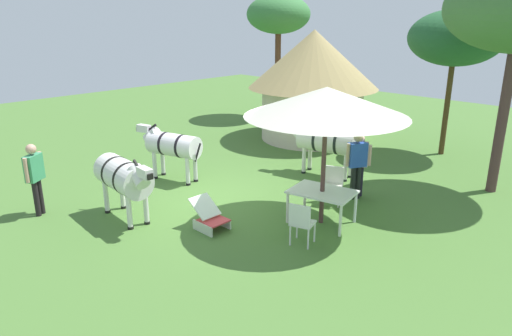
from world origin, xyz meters
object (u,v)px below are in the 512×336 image
at_px(guest_behind_table, 359,160).
at_px(acacia_tree_behind_hut, 278,15).
at_px(patio_chair_near_lawn, 301,221).
at_px(striped_lounge_chair, 210,217).
at_px(shade_umbrella, 326,102).
at_px(zebra_by_umbrella, 172,145).
at_px(patio_chair_near_hut, 333,183).
at_px(thatched_hut, 313,79).
at_px(standing_watcher, 35,173).
at_px(zebra_toward_hut, 124,177).
at_px(zebra_nearest_camera, 326,140).
at_px(patio_dining_table, 322,194).
at_px(acacia_tree_far_lawn, 456,38).
at_px(guest_beside_umbrella, 357,160).

relative_size(guest_behind_table, acacia_tree_behind_hut, 0.30).
xyz_separation_m(patio_chair_near_lawn, striped_lounge_chair, (-1.88, -0.74, -0.26)).
distance_m(shade_umbrella, patio_chair_near_lawn, 2.48).
bearing_deg(zebra_by_umbrella, patio_chair_near_hut, -82.84).
bearing_deg(patio_chair_near_lawn, striped_lounge_chair, -175.83).
xyz_separation_m(thatched_hut, standing_watcher, (-0.16, -9.86, -1.16)).
relative_size(thatched_hut, zebra_by_umbrella, 2.16).
xyz_separation_m(thatched_hut, zebra_toward_hut, (1.49, -8.59, -1.17)).
bearing_deg(striped_lounge_chair, zebra_nearest_camera, -175.73).
height_order(shade_umbrella, striped_lounge_chair, shade_umbrella).
height_order(shade_umbrella, patio_dining_table, shade_umbrella).
distance_m(thatched_hut, acacia_tree_far_lawn, 4.79).
xyz_separation_m(patio_chair_near_hut, striped_lounge_chair, (-1.04, -3.02, -0.26)).
distance_m(guest_beside_umbrella, standing_watcher, 7.47).
xyz_separation_m(zebra_nearest_camera, acacia_tree_far_lawn, (1.48, 4.40, 2.66)).
height_order(guest_behind_table, zebra_toward_hut, guest_behind_table).
distance_m(standing_watcher, acacia_tree_far_lawn, 12.39).
height_order(patio_dining_table, zebra_toward_hut, zebra_toward_hut).
relative_size(patio_chair_near_hut, zebra_by_umbrella, 0.42).
xyz_separation_m(shade_umbrella, standing_watcher, (-4.88, -4.14, -1.67)).
bearing_deg(guest_beside_umbrella, patio_chair_near_lawn, -142.09).
bearing_deg(patio_dining_table, patio_chair_near_lawn, -72.61).
distance_m(zebra_by_umbrella, acacia_tree_behind_hut, 9.68).
bearing_deg(patio_chair_near_hut, acacia_tree_behind_hut, -64.20).
relative_size(thatched_hut, acacia_tree_far_lawn, 1.02).
xyz_separation_m(thatched_hut, guest_beside_umbrella, (4.46, -3.99, -1.15)).
distance_m(standing_watcher, zebra_nearest_camera, 7.46).
height_order(thatched_hut, standing_watcher, thatched_hut).
bearing_deg(striped_lounge_chair, patio_chair_near_lawn, 111.57).
height_order(patio_dining_table, patio_chair_near_hut, patio_chair_near_hut).
xyz_separation_m(patio_chair_near_lawn, acacia_tree_behind_hut, (-8.60, 8.94, 3.80)).
bearing_deg(shade_umbrella, zebra_by_umbrella, -173.09).
bearing_deg(guest_beside_umbrella, zebra_toward_hut, 172.99).
height_order(thatched_hut, guest_behind_table, thatched_hut).
height_order(patio_dining_table, patio_chair_near_lawn, patio_chair_near_lawn).
bearing_deg(guest_behind_table, zebra_nearest_camera, -51.09).
height_order(guest_beside_umbrella, guest_behind_table, guest_beside_umbrella).
distance_m(patio_chair_near_hut, zebra_nearest_camera, 2.15).
xyz_separation_m(striped_lounge_chair, acacia_tree_behind_hut, (-6.72, 9.69, 4.06)).
bearing_deg(acacia_tree_far_lawn, patio_chair_near_hut, -90.95).
distance_m(shade_umbrella, zebra_toward_hut, 4.64).
bearing_deg(shade_umbrella, zebra_nearest_camera, 124.76).
xyz_separation_m(guest_behind_table, standing_watcher, (-4.56, -6.08, 0.06)).
distance_m(zebra_toward_hut, acacia_tree_far_lawn, 10.70).
height_order(guest_beside_umbrella, standing_watcher, guest_beside_umbrella).
bearing_deg(acacia_tree_behind_hut, zebra_toward_hut, -64.83).
xyz_separation_m(shade_umbrella, patio_chair_near_hut, (-0.48, 1.11, -2.16)).
xyz_separation_m(guest_beside_umbrella, striped_lounge_chair, (-1.27, -3.63, -0.76)).
bearing_deg(acacia_tree_far_lawn, zebra_by_umbrella, -119.08).
distance_m(guest_beside_umbrella, acacia_tree_far_lawn, 5.99).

